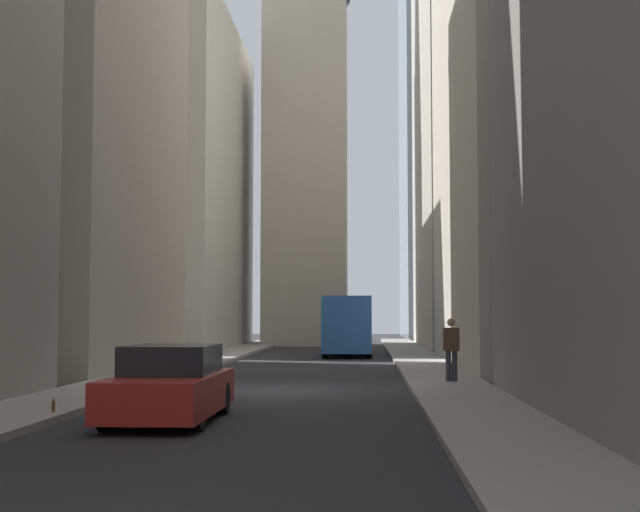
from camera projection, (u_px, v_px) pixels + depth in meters
name	position (u px, v px, depth m)	size (l,w,h in m)	color
ground_plane	(280.00, 391.00, 22.85)	(135.00, 135.00, 0.00)	#262628
sidewalk_right	(110.00, 387.00, 23.09)	(90.00, 2.20, 0.14)	gray
sidewalk_left	(453.00, 389.00, 22.62)	(90.00, 2.20, 0.14)	gray
building_left_far	(503.00, 111.00, 52.97)	(17.75, 10.50, 28.55)	#B7B2A5
building_right_far	(151.00, 185.00, 52.44)	(18.37, 10.00, 19.50)	#B7B2A5
building_right_midfar	(19.00, 19.00, 32.50)	(13.32, 10.50, 25.93)	gray
church_spire	(306.00, 39.00, 58.41)	(5.91, 5.91, 38.95)	#A8A091
delivery_truck	(348.00, 326.00, 42.08)	(6.46, 2.25, 2.84)	#285699
sedan_red	(170.00, 386.00, 16.31)	(4.30, 1.78, 1.42)	maroon
pedestrian	(451.00, 347.00, 24.41)	(0.26, 0.44, 1.74)	#33333D
discarded_bottle	(53.00, 406.00, 16.61)	(0.07, 0.07, 0.27)	brown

